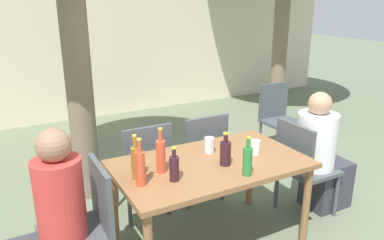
{
  "coord_description": "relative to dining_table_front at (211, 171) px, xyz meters",
  "views": [
    {
      "loc": [
        -1.38,
        -2.23,
        1.93
      ],
      "look_at": [
        0.0,
        0.3,
        0.99
      ],
      "focal_mm": 35.0,
      "sensor_mm": 36.0,
      "label": 1
    }
  ],
  "objects": [
    {
      "name": "dining_table_front",
      "position": [
        0.0,
        0.0,
        0.0
      ],
      "size": [
        1.46,
        0.85,
        0.74
      ],
      "color": "brown",
      "rests_on": "ground_plane"
    },
    {
      "name": "green_bottle_2",
      "position": [
        0.11,
        -0.31,
        0.19
      ],
      "size": [
        0.07,
        0.07,
        0.29
      ],
      "color": "#287A38",
      "rests_on": "dining_table_front"
    },
    {
      "name": "amber_bottle_5",
      "position": [
        -0.6,
        0.01,
        0.21
      ],
      "size": [
        0.06,
        0.06,
        0.32
      ],
      "color": "#9E661E",
      "rests_on": "dining_table_front"
    },
    {
      "name": "patio_chair_0",
      "position": [
        -0.96,
        0.0,
        -0.15
      ],
      "size": [
        0.44,
        0.44,
        0.91
      ],
      "rotation": [
        0.0,
        0.0,
        -1.57
      ],
      "color": "#474C51",
      "rests_on": "ground_plane"
    },
    {
      "name": "wine_bottle_1",
      "position": [
        0.07,
        -0.1,
        0.18
      ],
      "size": [
        0.08,
        0.08,
        0.26
      ],
      "color": "#331923",
      "rests_on": "dining_table_front"
    },
    {
      "name": "patio_chair_4",
      "position": [
        1.77,
        1.25,
        -0.15
      ],
      "size": [
        0.44,
        0.44,
        0.91
      ],
      "color": "#474C51",
      "rests_on": "ground_plane"
    },
    {
      "name": "person_seated_0",
      "position": [
        -1.2,
        -0.0,
        -0.13
      ],
      "size": [
        0.55,
        0.31,
        1.2
      ],
      "rotation": [
        0.0,
        0.0,
        -1.57
      ],
      "color": "#383842",
      "rests_on": "ground_plane"
    },
    {
      "name": "soda_bottle_0",
      "position": [
        -0.4,
        0.02,
        0.21
      ],
      "size": [
        0.07,
        0.07,
        0.33
      ],
      "color": "#DB4C2D",
      "rests_on": "dining_table_front"
    },
    {
      "name": "patio_chair_3",
      "position": [
        0.29,
        0.66,
        -0.15
      ],
      "size": [
        0.44,
        0.44,
        0.91
      ],
      "rotation": [
        0.0,
        0.0,
        3.14
      ],
      "color": "#474C51",
      "rests_on": "ground_plane"
    },
    {
      "name": "person_seated_1",
      "position": [
        1.2,
        -0.0,
        -0.14
      ],
      "size": [
        0.58,
        0.36,
        1.16
      ],
      "rotation": [
        0.0,
        0.0,
        1.57
      ],
      "color": "#383842",
      "rests_on": "ground_plane"
    },
    {
      "name": "cafe_building_wall",
      "position": [
        0.0,
        3.98,
        0.74
      ],
      "size": [
        10.0,
        0.08,
        2.8
      ],
      "color": "beige",
      "rests_on": "ground_plane"
    },
    {
      "name": "drinking_glass_1",
      "position": [
        0.08,
        0.16,
        0.15
      ],
      "size": [
        0.08,
        0.08,
        0.13
      ],
      "color": "silver",
      "rests_on": "dining_table_front"
    },
    {
      "name": "wine_bottle_3",
      "position": [
        -0.38,
        -0.14,
        0.18
      ],
      "size": [
        0.07,
        0.07,
        0.25
      ],
      "color": "#331923",
      "rests_on": "dining_table_front"
    },
    {
      "name": "drinking_glass_0",
      "position": [
        0.39,
        -0.04,
        0.14
      ],
      "size": [
        0.08,
        0.08,
        0.11
      ],
      "color": "white",
      "rests_on": "dining_table_front"
    },
    {
      "name": "patio_chair_1",
      "position": [
        0.96,
        0.0,
        -0.15
      ],
      "size": [
        0.44,
        0.44,
        0.91
      ],
      "rotation": [
        0.0,
        0.0,
        1.57
      ],
      "color": "#474C51",
      "rests_on": "ground_plane"
    },
    {
      "name": "soda_bottle_4",
      "position": [
        -0.6,
        -0.1,
        0.21
      ],
      "size": [
        0.07,
        0.07,
        0.33
      ],
      "color": "#DB4C2D",
      "rests_on": "dining_table_front"
    },
    {
      "name": "patio_chair_2",
      "position": [
        -0.29,
        0.66,
        -0.15
      ],
      "size": [
        0.44,
        0.44,
        0.91
      ],
      "rotation": [
        0.0,
        0.0,
        3.14
      ],
      "color": "#474C51",
      "rests_on": "ground_plane"
    }
  ]
}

